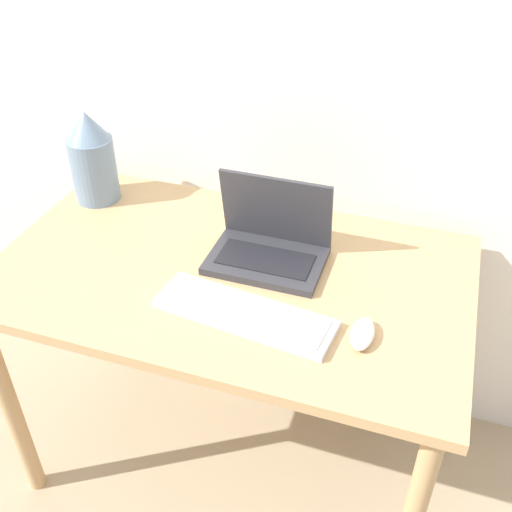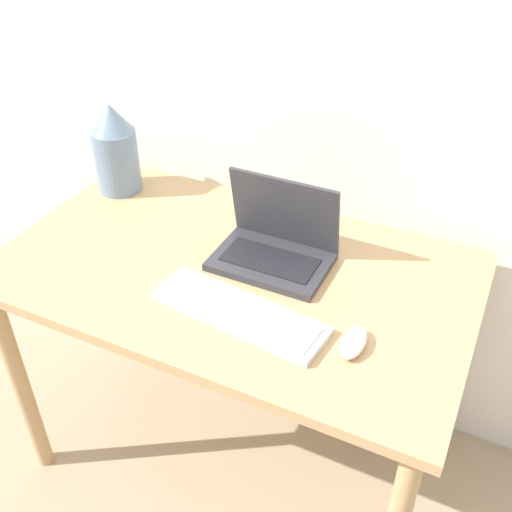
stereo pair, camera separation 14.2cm
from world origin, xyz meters
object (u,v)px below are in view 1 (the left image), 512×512
(laptop, at_px, (270,242))
(mouse, at_px, (362,334))
(keyboard, at_px, (244,313))
(vase, at_px, (92,158))

(laptop, distance_m, mouse, 0.37)
(keyboard, height_order, vase, vase)
(laptop, xyz_separation_m, keyboard, (0.02, -0.24, -0.04))
(vase, bearing_deg, laptop, -12.17)
(keyboard, distance_m, mouse, 0.27)
(laptop, xyz_separation_m, mouse, (0.29, -0.23, -0.03))
(keyboard, xyz_separation_m, vase, (-0.61, 0.37, 0.13))
(keyboard, xyz_separation_m, mouse, (0.27, 0.02, 0.01))
(vase, bearing_deg, keyboard, -31.38)
(mouse, xyz_separation_m, vase, (-0.88, 0.36, 0.12))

